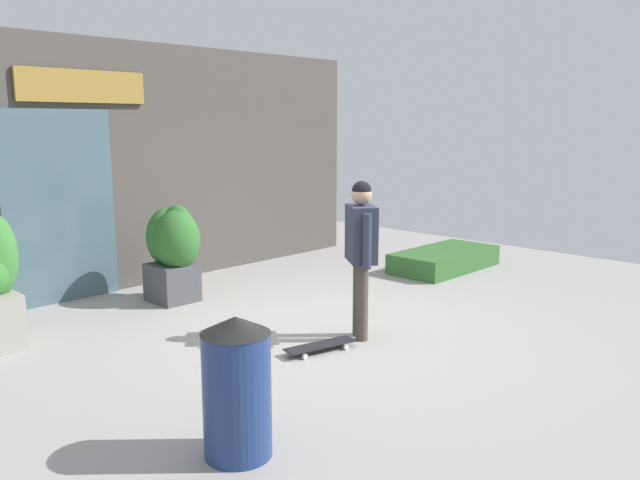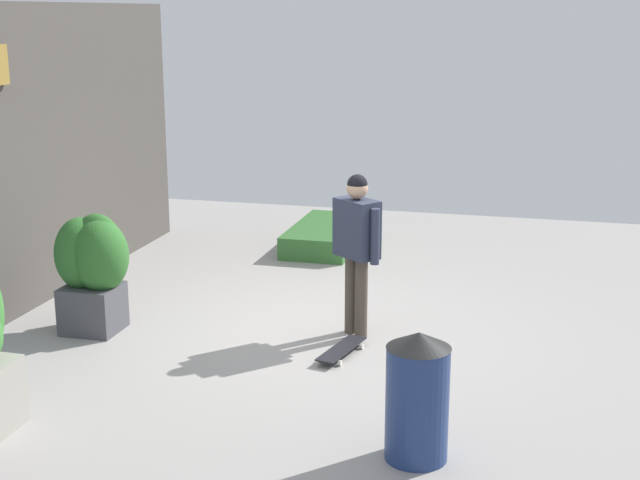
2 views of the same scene
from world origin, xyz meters
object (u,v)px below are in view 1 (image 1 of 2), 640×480
(skateboarder, at_px, (361,243))
(skateboard, at_px, (320,346))
(trash_bin, at_px, (237,387))
(planter_box_right, at_px, (174,246))

(skateboarder, relative_size, skateboard, 2.13)
(trash_bin, bearing_deg, skateboard, 28.32)
(skateboarder, distance_m, trash_bin, 2.72)
(skateboard, height_order, trash_bin, trash_bin)
(planter_box_right, xyz_separation_m, trash_bin, (-1.93, -3.67, -0.22))
(skateboard, xyz_separation_m, planter_box_right, (0.06, 2.66, 0.66))
(skateboarder, relative_size, trash_bin, 1.69)
(skateboarder, height_order, skateboard, skateboarder)
(skateboarder, distance_m, skateboard, 1.15)
(planter_box_right, relative_size, trash_bin, 1.25)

